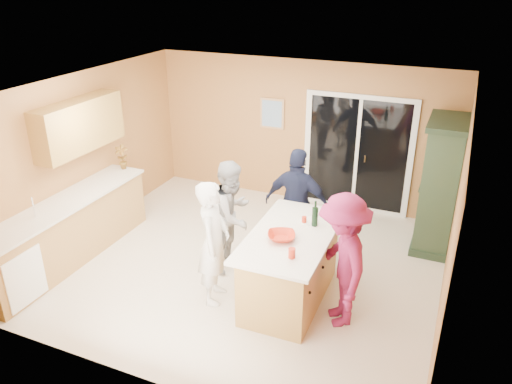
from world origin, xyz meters
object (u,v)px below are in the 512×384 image
at_px(kitchen_island, 290,269).
at_px(woman_magenta, 342,261).
at_px(woman_grey, 232,215).
at_px(woman_white, 214,243).
at_px(green_hutch, 440,187).
at_px(woman_navy, 297,205).

xyz_separation_m(kitchen_island, woman_magenta, (0.71, -0.18, 0.40)).
bearing_deg(kitchen_island, woman_grey, 154.92).
height_order(woman_white, woman_grey, woman_white).
bearing_deg(woman_magenta, woman_white, -110.73).
height_order(green_hutch, woman_grey, green_hutch).
bearing_deg(kitchen_island, woman_magenta, -15.56).
bearing_deg(woman_grey, green_hutch, -50.88).
relative_size(woman_white, woman_magenta, 0.98).
bearing_deg(kitchen_island, green_hutch, 53.57).
bearing_deg(green_hutch, woman_navy, -148.01).
bearing_deg(woman_white, woman_navy, -37.22).
xyz_separation_m(green_hutch, woman_grey, (-2.64, -1.76, -0.18)).
bearing_deg(woman_navy, woman_grey, 38.11).
bearing_deg(green_hutch, woman_grey, -146.29).
distance_m(woman_white, woman_navy, 1.57).
distance_m(green_hutch, woman_white, 3.61).
xyz_separation_m(woman_white, woman_grey, (-0.15, 0.85, -0.03)).
height_order(woman_grey, woman_magenta, woman_magenta).
bearing_deg(woman_white, kitchen_island, -80.92).
xyz_separation_m(woman_navy, woman_magenta, (0.98, -1.25, -0.00)).
bearing_deg(woman_magenta, kitchen_island, -132.35).
relative_size(woman_white, woman_grey, 1.04).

